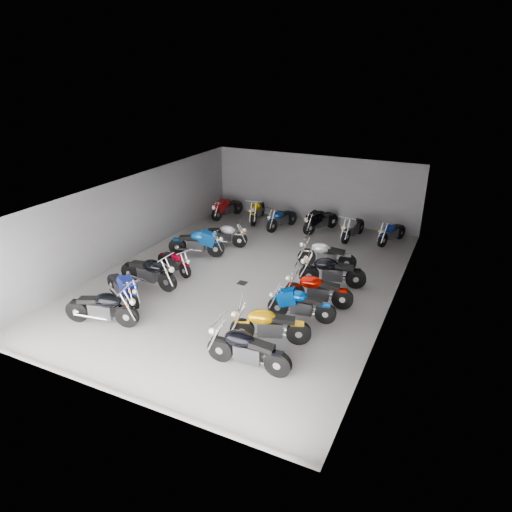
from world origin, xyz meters
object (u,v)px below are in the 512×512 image
object	(u,v)px
motorcycle_left_e	(197,243)
motorcycle_right_f	(326,255)
drain_grate	(242,283)
motorcycle_back_b	(257,210)
motorcycle_left_a	(102,308)
motorcycle_back_a	(227,208)
motorcycle_right_a	(247,349)
motorcycle_left_f	(223,235)
motorcycle_right_d	(317,290)
motorcycle_right_e	(332,271)
motorcycle_back_c	(282,219)
motorcycle_left_b	(123,287)
motorcycle_right_c	(301,305)
motorcycle_left_d	(174,262)
motorcycle_right_b	(269,325)
motorcycle_back_f	(392,232)
motorcycle_back_e	(353,228)
motorcycle_back_d	(321,220)
motorcycle_left_c	(149,272)

from	to	relation	value
motorcycle_left_e	motorcycle_right_f	xyz separation A→B (m)	(4.98, 1.09, -0.02)
drain_grate	motorcycle_back_b	bearing A→B (deg)	110.93
motorcycle_left_a	motorcycle_back_a	world-z (taller)	motorcycle_left_a
motorcycle_right_a	motorcycle_left_f	bearing A→B (deg)	31.12
motorcycle_right_d	motorcycle_back_a	xyz separation A→B (m)	(-6.87, 6.52, -0.03)
motorcycle_right_e	motorcycle_back_c	size ratio (longest dim) A/B	1.13
motorcycle_right_d	motorcycle_back_c	distance (m)	7.23
motorcycle_left_b	motorcycle_right_c	world-z (taller)	motorcycle_right_c
motorcycle_left_d	motorcycle_left_a	bearing A→B (deg)	20.30
motorcycle_left_a	motorcycle_right_b	size ratio (longest dim) A/B	1.04
motorcycle_left_f	motorcycle_back_f	size ratio (longest dim) A/B	1.07
motorcycle_left_a	motorcycle_back_e	bearing A→B (deg)	140.04
drain_grate	motorcycle_back_d	bearing A→B (deg)	82.65
drain_grate	motorcycle_left_e	xyz separation A→B (m)	(-2.74, 1.41, 0.54)
motorcycle_left_f	motorcycle_back_e	world-z (taller)	motorcycle_back_e
motorcycle_left_f	motorcycle_right_a	xyz separation A→B (m)	(4.60, -6.96, 0.05)
motorcycle_left_b	motorcycle_left_e	xyz separation A→B (m)	(0.16, 4.21, 0.05)
motorcycle_left_f	motorcycle_back_f	world-z (taller)	motorcycle_left_f
motorcycle_back_a	motorcycle_left_d	bearing A→B (deg)	117.26
drain_grate	motorcycle_back_c	xyz separation A→B (m)	(-0.93, 5.80, 0.49)
motorcycle_right_b	motorcycle_back_a	xyz separation A→B (m)	(-6.35, 9.09, -0.04)
motorcycle_right_c	motorcycle_right_e	xyz separation A→B (m)	(0.18, 2.55, 0.05)
motorcycle_left_c	motorcycle_right_f	bearing A→B (deg)	130.77
motorcycle_left_a	motorcycle_right_f	bearing A→B (deg)	130.39
drain_grate	motorcycle_left_f	xyz separation A→B (m)	(-2.29, 2.74, 0.50)
motorcycle_back_e	motorcycle_left_f	bearing A→B (deg)	44.00
motorcycle_right_b	motorcycle_right_d	distance (m)	2.62
motorcycle_back_c	motorcycle_left_e	bearing A→B (deg)	84.66
motorcycle_left_c	motorcycle_right_c	size ratio (longest dim) A/B	1.11
motorcycle_right_a	motorcycle_back_d	bearing A→B (deg)	5.83
motorcycle_left_f	motorcycle_back_d	distance (m)	4.67
motorcycle_back_e	motorcycle_right_a	bearing A→B (deg)	99.21
motorcycle_left_e	motorcycle_right_c	xyz separation A→B (m)	(5.43, -2.82, -0.04)
motorcycle_right_d	motorcycle_back_f	bearing A→B (deg)	-20.05
motorcycle_right_b	motorcycle_right_a	bearing A→B (deg)	158.53
drain_grate	motorcycle_back_b	world-z (taller)	motorcycle_back_b
motorcycle_back_e	motorcycle_back_f	bearing A→B (deg)	-162.79
motorcycle_right_a	motorcycle_left_b	bearing A→B (deg)	72.46
drain_grate	motorcycle_left_e	bearing A→B (deg)	152.75
motorcycle_right_f	motorcycle_back_b	size ratio (longest dim) A/B	1.00
motorcycle_left_c	motorcycle_back_f	size ratio (longest dim) A/B	1.21
motorcycle_back_e	motorcycle_back_f	world-z (taller)	motorcycle_back_e
motorcycle_left_d	motorcycle_back_b	size ratio (longest dim) A/B	0.82
motorcycle_left_e	motorcycle_right_e	size ratio (longest dim) A/B	0.98
motorcycle_back_d	motorcycle_right_e	bearing A→B (deg)	136.62
motorcycle_back_c	motorcycle_back_f	xyz separation A→B (m)	(4.92, 0.36, -0.01)
motorcycle_left_e	motorcycle_right_e	xyz separation A→B (m)	(5.61, -0.27, 0.01)
motorcycle_right_b	motorcycle_right_c	bearing A→B (deg)	-33.15
motorcycle_right_a	motorcycle_right_f	xyz separation A→B (m)	(-0.06, 6.71, -0.02)
motorcycle_left_f	motorcycle_back_e	size ratio (longest dim) A/B	0.97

